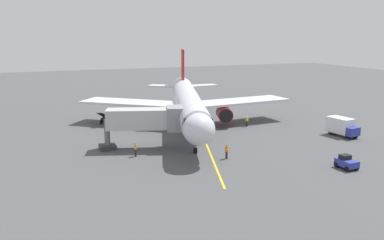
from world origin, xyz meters
TOP-DOWN VIEW (x-y plane):
  - ground_plane at (0.00, 0.00)m, footprint 220.00×220.00m
  - apron_lead_in_line at (-1.00, 5.87)m, footprint 12.25×38.22m
  - airplane at (-1.08, -0.40)m, footprint 33.20×39.40m
  - jet_bridge at (7.43, 8.75)m, footprint 11.40×5.89m
  - ground_crew_marshaller at (0.56, 16.33)m, footprint 0.41×0.47m
  - ground_crew_wing_walker at (10.27, 11.45)m, footprint 0.31×0.44m
  - ground_crew_loader at (-10.07, 2.15)m, footprint 0.37×0.46m
  - tug_near_nose at (-10.00, 24.38)m, footprint 1.66×2.37m
  - box_truck_portside at (-19.73, 12.64)m, footprint 2.57×4.83m
  - belt_loader_starboard_side at (10.05, -8.59)m, footprint 3.31×4.57m

SIDE VIEW (x-z plane):
  - ground_plane at x=0.00m, z-range 0.00..0.00m
  - apron_lead_in_line at x=-1.00m, z-range 0.00..0.01m
  - tug_near_nose at x=-10.00m, z-range -0.05..1.45m
  - belt_loader_starboard_side at x=10.05m, z-range -0.45..1.88m
  - ground_crew_marshaller at x=0.56m, z-range 0.03..1.74m
  - ground_crew_wing_walker at x=10.27m, z-range 0.03..1.74m
  - ground_crew_loader at x=-10.07m, z-range 0.03..1.74m
  - box_truck_portside at x=-19.73m, z-range 0.08..2.70m
  - jet_bridge at x=7.43m, z-range 1.06..6.46m
  - airplane at x=-1.08m, z-range -1.75..9.75m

